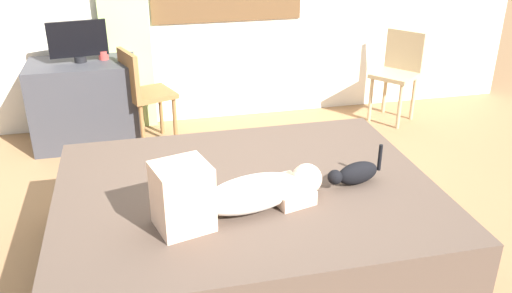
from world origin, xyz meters
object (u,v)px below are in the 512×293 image
(cat, at_px, (355,173))
(chair_spare, at_px, (398,69))
(person_lying, at_px, (235,193))
(tv_monitor, at_px, (78,41))
(bed, at_px, (247,227))
(cup, at_px, (103,55))
(desk, at_px, (86,103))
(chair_by_desk, at_px, (142,90))

(cat, height_order, chair_spare, chair_spare)
(person_lying, height_order, tv_monitor, tv_monitor)
(person_lying, relative_size, cat, 2.66)
(bed, relative_size, cup, 26.57)
(person_lying, xyz_separation_m, desk, (-0.88, 2.32, -0.27))
(bed, distance_m, chair_by_desk, 1.98)
(desk, bearing_deg, chair_by_desk, -19.58)
(bed, relative_size, chair_spare, 2.54)
(bed, height_order, chair_by_desk, chair_by_desk)
(tv_monitor, distance_m, chair_by_desk, 0.66)
(chair_spare, bearing_deg, tv_monitor, 178.22)
(bed, distance_m, desk, 2.30)
(cat, height_order, chair_by_desk, chair_by_desk)
(desk, height_order, tv_monitor, tv_monitor)
(bed, xyz_separation_m, cup, (-0.80, 2.11, 0.52))
(desk, xyz_separation_m, chair_by_desk, (0.49, -0.17, 0.14))
(tv_monitor, height_order, cup, tv_monitor)
(tv_monitor, bearing_deg, cat, -53.68)
(person_lying, bearing_deg, chair_spare, 47.51)
(cat, height_order, desk, desk)
(desk, height_order, chair_spare, chair_spare)
(tv_monitor, relative_size, chair_by_desk, 0.56)
(person_lying, relative_size, cup, 11.40)
(bed, distance_m, person_lying, 0.47)
(tv_monitor, xyz_separation_m, cup, (0.19, 0.04, -0.14))
(person_lying, bearing_deg, cup, 106.22)
(bed, relative_size, person_lying, 2.33)
(cat, xyz_separation_m, tv_monitor, (-1.60, 2.17, 0.33))
(desk, bearing_deg, bed, -64.26)
(bed, bearing_deg, desk, 115.74)
(desk, relative_size, chair_spare, 1.05)
(cup, distance_m, chair_by_desk, 0.45)
(person_lying, distance_m, desk, 2.50)
(cat, relative_size, tv_monitor, 0.73)
(cat, distance_m, tv_monitor, 2.72)
(cat, bearing_deg, bed, 170.15)
(cat, relative_size, chair_spare, 0.41)
(cup, xyz_separation_m, chair_spare, (2.73, -0.13, -0.27))
(cat, xyz_separation_m, chair_spare, (1.32, 2.08, -0.09))
(bed, distance_m, cat, 0.70)
(person_lying, distance_m, tv_monitor, 2.50)
(tv_monitor, bearing_deg, bed, -64.36)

